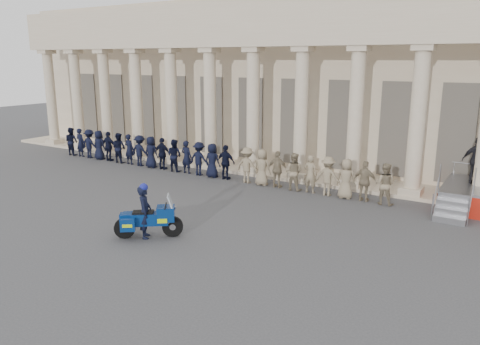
{
  "coord_description": "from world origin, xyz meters",
  "views": [
    {
      "loc": [
        10.39,
        -12.06,
        5.74
      ],
      "look_at": [
        1.44,
        2.37,
        1.6
      ],
      "focal_mm": 35.0,
      "sensor_mm": 36.0,
      "label": 1
    }
  ],
  "objects": [
    {
      "name": "officer_rank",
      "position": [
        -3.66,
        6.39,
        0.85
      ],
      "size": [
        19.75,
        0.64,
        1.7
      ],
      "color": "black",
      "rests_on": "ground"
    },
    {
      "name": "rider",
      "position": [
        0.1,
        -1.38,
        0.92
      ],
      "size": [
        0.72,
        0.77,
        1.85
      ],
      "rotation": [
        0.0,
        0.0,
        2.22
      ],
      "color": "black",
      "rests_on": "ground"
    },
    {
      "name": "motorcycle",
      "position": [
        0.2,
        -1.3,
        0.62
      ],
      "size": [
        1.9,
        1.61,
        1.44
      ],
      "rotation": [
        0.0,
        0.0,
        0.65
      ],
      "color": "black",
      "rests_on": "ground"
    },
    {
      "name": "ground",
      "position": [
        0.0,
        0.0,
        0.0
      ],
      "size": [
        90.0,
        90.0,
        0.0
      ],
      "primitive_type": "plane",
      "color": "#3F3F41",
      "rests_on": "ground"
    },
    {
      "name": "building",
      "position": [
        -0.0,
        14.74,
        4.52
      ],
      "size": [
        40.0,
        12.5,
        9.0
      ],
      "color": "#C5B194",
      "rests_on": "ground"
    }
  ]
}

